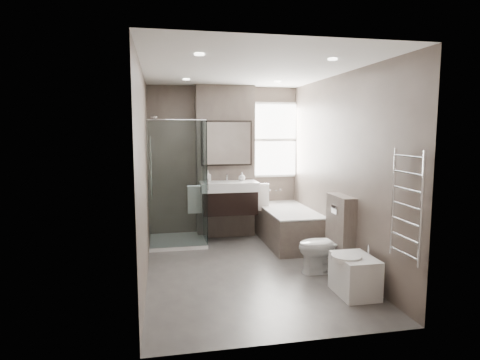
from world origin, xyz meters
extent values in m
cube|color=#4D4A47|center=(0.00, 0.00, -0.03)|extent=(2.65, 3.85, 0.05)
cube|color=silver|center=(0.00, 0.00, 2.62)|extent=(2.65, 3.85, 0.05)
cube|color=#60544A|center=(0.00, 1.92, 1.30)|extent=(2.65, 0.05, 2.60)
cube|color=#60544A|center=(0.00, -1.92, 1.30)|extent=(2.65, 0.05, 2.60)
cube|color=#60544A|center=(-1.32, 0.00, 1.30)|extent=(0.05, 3.85, 2.60)
cube|color=#60544A|center=(1.32, 0.00, 1.30)|extent=(0.05, 3.85, 2.60)
cube|color=#5B5048|center=(0.00, 1.77, 1.30)|extent=(1.00, 0.25, 2.60)
cube|color=black|center=(0.00, 1.42, 0.66)|extent=(0.90, 0.45, 0.38)
cube|color=white|center=(0.00, 1.42, 0.92)|extent=(0.95, 0.47, 0.15)
cylinder|color=silver|center=(0.00, 1.59, 1.06)|extent=(0.03, 0.03, 0.12)
cylinder|color=silver|center=(0.00, 1.53, 1.11)|extent=(0.02, 0.12, 0.02)
cube|color=black|center=(0.00, 1.62, 1.63)|extent=(0.86, 0.06, 0.76)
cube|color=white|center=(0.00, 1.58, 1.63)|extent=(0.80, 0.02, 0.70)
cube|color=silver|center=(-0.56, 1.40, 0.72)|extent=(0.24, 0.06, 0.44)
cube|color=silver|center=(0.56, 1.40, 0.72)|extent=(0.24, 0.06, 0.44)
cube|color=white|center=(-0.85, 1.45, 0.03)|extent=(0.90, 0.90, 0.06)
cube|color=white|center=(-0.85, 1.01, 1.03)|extent=(0.88, 0.01, 1.94)
cube|color=white|center=(-0.41, 1.45, 1.03)|extent=(0.01, 0.88, 1.94)
cylinder|color=silver|center=(-1.25, 1.45, 1.25)|extent=(0.02, 0.02, 1.00)
cube|color=#5B5048|center=(0.93, 1.10, 0.28)|extent=(0.75, 1.60, 0.55)
cube|color=white|center=(0.93, 1.10, 0.56)|extent=(0.75, 1.60, 0.03)
cube|color=white|center=(0.93, 1.10, 0.49)|extent=(0.61, 1.42, 0.12)
cube|color=white|center=(0.90, 1.88, 1.67)|extent=(0.98, 0.04, 1.33)
cube|color=white|center=(0.90, 1.85, 1.67)|extent=(0.90, 0.01, 1.25)
cube|color=white|center=(0.90, 1.85, 1.68)|extent=(0.90, 0.01, 0.05)
imported|color=white|center=(0.97, -0.29, 0.35)|extent=(0.70, 0.42, 0.70)
cube|color=#5B5048|center=(1.21, -0.25, 0.50)|extent=(0.18, 0.55, 1.00)
cube|color=silver|center=(1.11, -0.25, 0.82)|extent=(0.01, 0.16, 0.11)
cube|color=white|center=(1.02, -1.04, 0.22)|extent=(0.40, 0.55, 0.44)
cylinder|color=white|center=(0.91, -1.04, 0.44)|extent=(0.33, 0.33, 0.06)
cylinder|color=silver|center=(1.18, -1.04, 0.52)|extent=(0.02, 0.02, 0.10)
cylinder|color=silver|center=(1.25, -1.83, 1.12)|extent=(0.03, 0.03, 1.10)
cylinder|color=silver|center=(1.25, -1.37, 1.12)|extent=(0.03, 0.03, 1.10)
cube|color=silver|center=(1.25, -1.60, 1.12)|extent=(0.02, 0.46, 1.00)
imported|color=white|center=(-0.34, 1.46, 1.09)|extent=(0.08, 0.09, 0.19)
imported|color=white|center=(0.25, 1.52, 1.07)|extent=(0.11, 0.11, 0.15)
camera|label=1|loc=(-1.10, -5.06, 1.85)|focal=30.00mm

